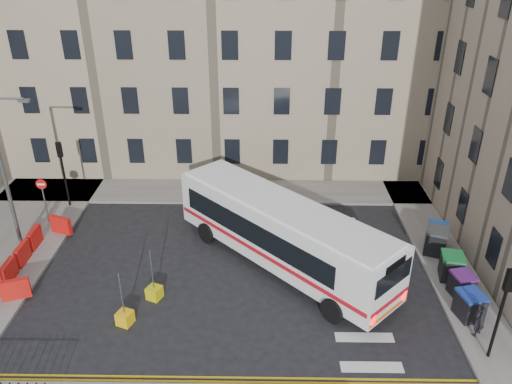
{
  "coord_description": "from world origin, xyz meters",
  "views": [
    {
      "loc": [
        -0.24,
        -20.03,
        14.7
      ],
      "look_at": [
        -0.58,
        2.85,
        3.0
      ],
      "focal_mm": 35.0,
      "sensor_mm": 36.0,
      "label": 1
    }
  ],
  "objects_px": {
    "wheelie_bin_d": "(436,241)",
    "bollard_yellow": "(125,318)",
    "pedestrian": "(480,319)",
    "wheelie_bin_b": "(462,285)",
    "wheelie_bin_e": "(437,236)",
    "bollard_chevron": "(154,293)",
    "streetlamp": "(4,174)",
    "wheelie_bin_a": "(470,305)",
    "bus": "(282,231)",
    "wheelie_bin_c": "(451,266)"
  },
  "relations": [
    {
      "from": "bollard_yellow",
      "to": "bollard_chevron",
      "type": "bearing_deg",
      "value": 61.71
    },
    {
      "from": "wheelie_bin_a",
      "to": "pedestrian",
      "type": "relative_size",
      "value": 0.79
    },
    {
      "from": "wheelie_bin_b",
      "to": "bollard_yellow",
      "type": "height_order",
      "value": "wheelie_bin_b"
    },
    {
      "from": "streetlamp",
      "to": "bollard_yellow",
      "type": "xyz_separation_m",
      "value": [
        6.95,
        -5.71,
        -4.04
      ]
    },
    {
      "from": "wheelie_bin_e",
      "to": "bollard_yellow",
      "type": "height_order",
      "value": "wheelie_bin_e"
    },
    {
      "from": "pedestrian",
      "to": "wheelie_bin_c",
      "type": "bearing_deg",
      "value": -127.54
    },
    {
      "from": "wheelie_bin_a",
      "to": "bollard_chevron",
      "type": "height_order",
      "value": "wheelie_bin_a"
    },
    {
      "from": "wheelie_bin_e",
      "to": "bollard_yellow",
      "type": "distance_m",
      "value": 16.1
    },
    {
      "from": "bus",
      "to": "wheelie_bin_e",
      "type": "xyz_separation_m",
      "value": [
        8.19,
        1.53,
        -1.16
      ]
    },
    {
      "from": "bus",
      "to": "wheelie_bin_e",
      "type": "distance_m",
      "value": 8.41
    },
    {
      "from": "bollard_chevron",
      "to": "pedestrian",
      "type": "bearing_deg",
      "value": -9.57
    },
    {
      "from": "streetlamp",
      "to": "bus",
      "type": "relative_size",
      "value": 0.75
    },
    {
      "from": "pedestrian",
      "to": "bollard_yellow",
      "type": "distance_m",
      "value": 14.66
    },
    {
      "from": "wheelie_bin_d",
      "to": "bollard_yellow",
      "type": "bearing_deg",
      "value": -136.81
    },
    {
      "from": "bollard_yellow",
      "to": "bollard_chevron",
      "type": "height_order",
      "value": "same"
    },
    {
      "from": "wheelie_bin_d",
      "to": "wheelie_bin_e",
      "type": "xyz_separation_m",
      "value": [
        0.21,
        0.53,
        -0.03
      ]
    },
    {
      "from": "wheelie_bin_e",
      "to": "bollard_yellow",
      "type": "bearing_deg",
      "value": -140.42
    },
    {
      "from": "wheelie_bin_b",
      "to": "bollard_chevron",
      "type": "distance_m",
      "value": 13.94
    },
    {
      "from": "wheelie_bin_d",
      "to": "bollard_yellow",
      "type": "xyz_separation_m",
      "value": [
        -14.73,
        -5.45,
        -0.53
      ]
    },
    {
      "from": "streetlamp",
      "to": "bus",
      "type": "xyz_separation_m",
      "value": [
        13.7,
        -1.26,
        -2.38
      ]
    },
    {
      "from": "bus",
      "to": "wheelie_bin_e",
      "type": "height_order",
      "value": "bus"
    },
    {
      "from": "wheelie_bin_a",
      "to": "wheelie_bin_d",
      "type": "height_order",
      "value": "wheelie_bin_d"
    },
    {
      "from": "wheelie_bin_a",
      "to": "wheelie_bin_c",
      "type": "height_order",
      "value": "wheelie_bin_c"
    },
    {
      "from": "streetlamp",
      "to": "wheelie_bin_e",
      "type": "bearing_deg",
      "value": 0.7
    },
    {
      "from": "wheelie_bin_a",
      "to": "bollard_yellow",
      "type": "distance_m",
      "value": 14.67
    },
    {
      "from": "pedestrian",
      "to": "streetlamp",
      "type": "bearing_deg",
      "value": -51.47
    },
    {
      "from": "pedestrian",
      "to": "bus",
      "type": "bearing_deg",
      "value": -67.84
    },
    {
      "from": "wheelie_bin_a",
      "to": "bus",
      "type": "bearing_deg",
      "value": 139.88
    },
    {
      "from": "bollard_yellow",
      "to": "streetlamp",
      "type": "bearing_deg",
      "value": 140.57
    },
    {
      "from": "pedestrian",
      "to": "bollard_yellow",
      "type": "xyz_separation_m",
      "value": [
        -14.63,
        0.61,
        -0.68
      ]
    },
    {
      "from": "pedestrian",
      "to": "wheelie_bin_b",
      "type": "bearing_deg",
      "value": -129.92
    },
    {
      "from": "wheelie_bin_a",
      "to": "wheelie_bin_d",
      "type": "xyz_separation_m",
      "value": [
        0.08,
        4.96,
        0.06
      ]
    },
    {
      "from": "bollard_chevron",
      "to": "bus",
      "type": "bearing_deg",
      "value": 25.2
    },
    {
      "from": "streetlamp",
      "to": "wheelie_bin_a",
      "type": "xyz_separation_m",
      "value": [
        21.6,
        -5.22,
        -3.57
      ]
    },
    {
      "from": "wheelie_bin_d",
      "to": "bollard_yellow",
      "type": "height_order",
      "value": "wheelie_bin_d"
    },
    {
      "from": "wheelie_bin_e",
      "to": "bollard_chevron",
      "type": "relative_size",
      "value": 2.38
    },
    {
      "from": "wheelie_bin_b",
      "to": "pedestrian",
      "type": "height_order",
      "value": "pedestrian"
    },
    {
      "from": "streetlamp",
      "to": "wheelie_bin_d",
      "type": "height_order",
      "value": "streetlamp"
    },
    {
      "from": "streetlamp",
      "to": "wheelie_bin_e",
      "type": "relative_size",
      "value": 5.71
    },
    {
      "from": "bollard_yellow",
      "to": "wheelie_bin_b",
      "type": "bearing_deg",
      "value": 7.53
    },
    {
      "from": "wheelie_bin_b",
      "to": "bollard_chevron",
      "type": "height_order",
      "value": "wheelie_bin_b"
    },
    {
      "from": "bus",
      "to": "wheelie_bin_c",
      "type": "distance_m",
      "value": 8.21
    },
    {
      "from": "wheelie_bin_a",
      "to": "bollard_chevron",
      "type": "bearing_deg",
      "value": 161.44
    },
    {
      "from": "wheelie_bin_e",
      "to": "pedestrian",
      "type": "height_order",
      "value": "pedestrian"
    },
    {
      "from": "wheelie_bin_a",
      "to": "pedestrian",
      "type": "xyz_separation_m",
      "value": [
        -0.02,
        -1.1,
        0.21
      ]
    },
    {
      "from": "bus",
      "to": "bollard_chevron",
      "type": "distance_m",
      "value": 6.66
    },
    {
      "from": "streetlamp",
      "to": "bollard_yellow",
      "type": "distance_m",
      "value": 9.86
    },
    {
      "from": "bus",
      "to": "wheelie_bin_e",
      "type": "relative_size",
      "value": 7.63
    },
    {
      "from": "wheelie_bin_b",
      "to": "bollard_chevron",
      "type": "relative_size",
      "value": 2.0
    },
    {
      "from": "bus",
      "to": "pedestrian",
      "type": "height_order",
      "value": "bus"
    }
  ]
}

